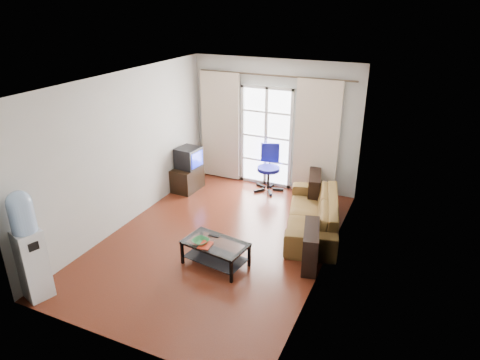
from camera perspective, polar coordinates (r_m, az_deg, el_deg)
name	(u,v)px	position (r m, az deg, el deg)	size (l,w,h in m)	color
floor	(219,239)	(7.38, -2.80, -7.93)	(5.20, 5.20, 0.00)	maroon
ceiling	(216,80)	(6.41, -3.27, 13.19)	(5.20, 5.20, 0.00)	white
wall_back	(274,125)	(9.04, 4.57, 7.37)	(3.60, 0.02, 2.70)	beige
wall_front	(107,247)	(4.86, -17.28, -8.48)	(3.60, 0.02, 2.70)	beige
wall_left	(126,150)	(7.72, -15.02, 3.83)	(0.02, 5.20, 2.70)	beige
wall_right	(330,185)	(6.22, 11.92, -0.66)	(0.02, 5.20, 2.70)	beige
french_door	(266,137)	(9.12, 3.50, 5.74)	(1.16, 0.06, 2.15)	white
curtain_rod	(274,75)	(8.72, 4.55, 13.73)	(0.04, 0.04, 3.30)	#4C3F2D
curtain_left	(220,126)	(9.44, -2.63, 7.15)	(0.90, 0.07, 2.35)	beige
curtain_right	(316,139)	(8.71, 10.16, 5.43)	(0.90, 0.07, 2.35)	beige
radiator	(307,177)	(9.07, 8.90, 0.36)	(0.64, 0.12, 0.64)	gray
sofa	(313,213)	(7.64, 9.65, -4.40)	(1.32, 2.28, 0.62)	brown
coffee_table	(215,250)	(6.62, -3.29, -9.35)	(1.04, 0.69, 0.39)	silver
bowl	(201,241)	(6.53, -5.29, -8.15)	(0.29, 0.29, 0.06)	green
book	(200,244)	(6.50, -5.35, -8.52)	(0.20, 0.25, 0.02)	#B41620
remote	(214,236)	(6.69, -3.50, -7.45)	(0.18, 0.05, 0.02)	black
tv_stand	(187,179)	(9.17, -7.02, 0.18)	(0.45, 0.68, 0.50)	black
crt_tv	(188,157)	(9.04, -6.97, 3.00)	(0.51, 0.51, 0.43)	black
task_chair	(268,177)	(9.10, 3.82, 0.42)	(0.80, 0.80, 0.98)	black
water_cooler	(28,244)	(6.31, -26.39, -7.64)	(0.41, 0.41, 1.59)	silver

